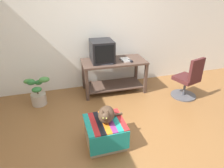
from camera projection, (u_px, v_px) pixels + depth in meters
ground_plane at (132, 138)px, 3.07m from camera, size 14.00×14.00×0.00m
back_wall at (99, 29)px, 4.26m from camera, size 8.00×0.10×2.60m
desk at (114, 70)px, 4.29m from camera, size 1.36×0.69×0.71m
tv_monitor at (102, 51)px, 4.06m from camera, size 0.47×0.52×0.44m
keyboard at (103, 64)px, 3.99m from camera, size 0.42×0.20×0.02m
book at (126, 60)px, 4.19m from camera, size 0.18×0.25×0.03m
ottoman_with_blanket at (105, 132)px, 2.90m from camera, size 0.56×0.56×0.39m
cat at (106, 114)px, 2.79m from camera, size 0.43×0.40×0.26m
potted_plant at (38, 94)px, 3.87m from camera, size 0.49×0.41×0.57m
office_chair at (188, 81)px, 4.05m from camera, size 0.52×0.53×0.89m
stapler at (131, 61)px, 4.11m from camera, size 0.07×0.12×0.04m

